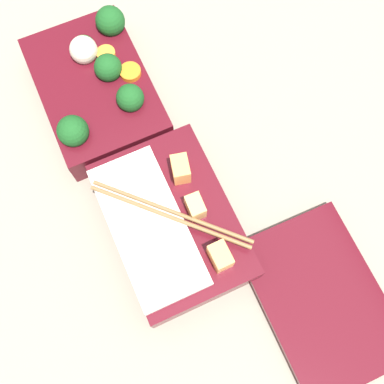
{
  "coord_description": "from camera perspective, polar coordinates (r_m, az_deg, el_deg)",
  "views": [
    {
      "loc": [
        0.25,
        -0.02,
        0.57
      ],
      "look_at": [
        0.09,
        0.06,
        0.05
      ],
      "focal_mm": 42.0,
      "sensor_mm": 36.0,
      "label": 1
    }
  ],
  "objects": [
    {
      "name": "bento_tray_vegetable",
      "position": [
        0.65,
        -12.03,
        12.89
      ],
      "size": [
        0.21,
        0.15,
        0.08
      ],
      "color": "#510F19",
      "rests_on": "ground_plane"
    },
    {
      "name": "bento_lid",
      "position": [
        0.59,
        16.08,
        -12.92
      ],
      "size": [
        0.21,
        0.14,
        0.01
      ],
      "primitive_type": "cube",
      "rotation": [
        0.0,
        0.0,
        -0.01
      ],
      "color": "#510F19",
      "rests_on": "ground_plane"
    },
    {
      "name": "bento_tray_rice",
      "position": [
        0.56,
        -2.73,
        -3.92
      ],
      "size": [
        0.21,
        0.15,
        0.08
      ],
      "color": "#510F19",
      "rests_on": "ground_plane"
    },
    {
      "name": "ground_plane",
      "position": [
        0.63,
        -8.13,
        3.47
      ],
      "size": [
        3.0,
        3.0,
        0.0
      ],
      "primitive_type": "plane",
      "color": "gray"
    }
  ]
}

